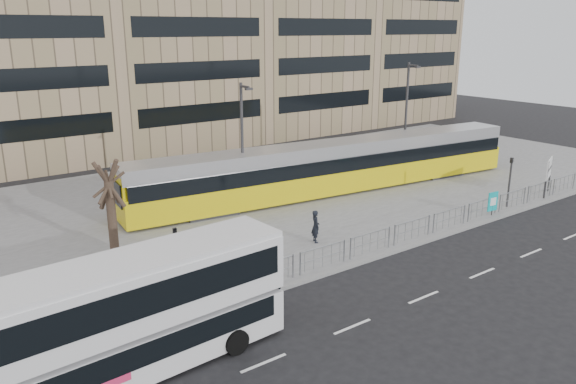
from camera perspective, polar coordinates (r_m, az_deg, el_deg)
ground at (r=28.06m, az=10.03°, el=-6.40°), size 120.00×120.00×0.00m
plaza at (r=36.77m, az=-3.54°, el=-0.53°), size 64.00×24.00×0.15m
kerb at (r=28.06m, az=9.96°, el=-6.23°), size 64.00×0.25×0.17m
building_row at (r=55.85m, az=-15.56°, el=18.03°), size 70.40×18.40×31.20m
pedestrian_barrier at (r=29.41m, az=12.13°, el=-3.39°), size 32.07×0.07×1.10m
road_markings at (r=26.49m, az=17.86°, el=-8.38°), size 62.00×0.12×0.01m
double_decker_bus at (r=18.69m, az=-14.92°, el=-11.60°), size 10.04×2.97×3.97m
tram at (r=37.52m, az=4.82°, el=2.59°), size 28.74×5.96×3.37m
station_sign at (r=40.31m, az=25.00°, el=2.05°), size 1.98×0.89×2.43m
ad_panel at (r=34.80m, az=20.09°, el=-0.95°), size 0.76×0.14×1.42m
pedestrian at (r=28.69m, az=2.82°, el=-3.50°), size 0.60×0.72×1.70m
traffic_light_west at (r=22.68m, az=-11.30°, el=-6.29°), size 0.21×0.24×3.10m
traffic_light_east at (r=36.54m, az=21.64°, el=1.56°), size 0.20×0.23×3.10m
lamp_post_west at (r=33.68m, az=-4.63°, el=5.25°), size 0.45×1.04×7.52m
lamp_post_east at (r=43.50m, az=11.96°, el=7.89°), size 0.45×1.04×8.14m
bare_tree at (r=27.37m, az=-17.99°, el=3.49°), size 4.04×4.04×6.72m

